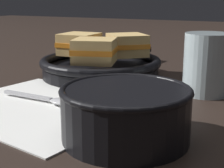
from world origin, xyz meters
name	(u,v)px	position (x,y,z in m)	size (l,w,h in m)	color
ground_plane	(91,105)	(0.00, 0.00, 0.00)	(4.00, 4.00, 0.00)	black
napkin	(41,105)	(-0.06, -0.04, 0.00)	(0.32, 0.29, 0.00)	white
soup_bowl	(126,110)	(0.10, -0.10, 0.04)	(0.15, 0.15, 0.06)	black
spoon	(53,100)	(-0.05, -0.03, 0.01)	(0.14, 0.03, 0.01)	silver
skillet	(101,67)	(-0.08, 0.18, 0.02)	(0.25, 0.36, 0.04)	black
sandwich_near_left	(79,44)	(-0.14, 0.19, 0.07)	(0.08, 0.08, 0.05)	#DBB26B
sandwich_near_right	(95,51)	(-0.06, 0.12, 0.07)	(0.10, 0.10, 0.05)	#DBB26B
sandwich_far_left	(127,45)	(-0.04, 0.22, 0.07)	(0.11, 0.11, 0.05)	#DBB26B
drinking_glass	(207,64)	(0.15, 0.14, 0.05)	(0.08, 0.08, 0.11)	silver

